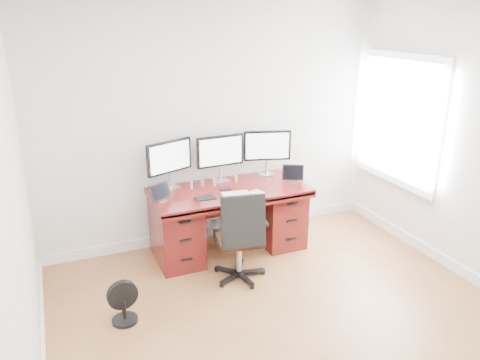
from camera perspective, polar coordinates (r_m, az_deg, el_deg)
name	(u,v)px	position (r m, az deg, el deg)	size (l,w,h in m)	color
ground	(312,349)	(4.05, 8.76, -19.64)	(4.50, 4.50, 0.00)	#936238
back_wall	(214,126)	(5.31, -3.16, 6.60)	(4.00, 0.10, 2.70)	silver
desk	(229,217)	(5.24, -1.40, -4.52)	(1.70, 0.80, 0.75)	#551211
office_chair	(240,251)	(4.70, -0.01, -8.68)	(0.60, 0.60, 0.96)	black
floor_fan	(123,303)	(4.29, -14.02, -14.34)	(0.27, 0.23, 0.39)	black
monitor_left	(169,159)	(5.05, -8.60, 2.60)	(0.53, 0.23, 0.53)	silver
monitor_center	(220,153)	(5.21, -2.42, 3.35)	(0.55, 0.15, 0.53)	silver
monitor_right	(267,147)	(5.43, 3.33, 4.02)	(0.54, 0.19, 0.53)	silver
tablet_left	(160,193)	(4.80, -9.67, -1.56)	(0.24, 0.17, 0.19)	silver
tablet_right	(293,174)	(5.32, 6.51, 0.74)	(0.24, 0.17, 0.19)	silver
keyboard	(235,194)	(4.92, -0.59, -1.67)	(0.29, 0.12, 0.01)	white
trackpad	(256,192)	(4.96, 2.02, -1.52)	(0.13, 0.13, 0.01)	silver
drawing_tablet	(205,198)	(4.83, -4.23, -2.18)	(0.20, 0.13, 0.01)	black
phone	(225,189)	(5.07, -1.80, -1.07)	(0.13, 0.07, 0.01)	black
figurine_purple	(191,185)	(5.08, -5.95, -0.57)	(0.04, 0.04, 0.09)	#AF64DF
figurine_brown	(202,183)	(5.11, -4.61, -0.38)	(0.04, 0.04, 0.09)	brown
figurine_pink	(214,181)	(5.16, -3.14, -0.17)	(0.04, 0.04, 0.09)	pink
figurine_yellow	(236,178)	(5.24, -0.49, 0.20)	(0.04, 0.04, 0.09)	tan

